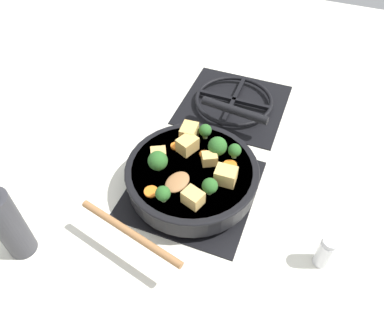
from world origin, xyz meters
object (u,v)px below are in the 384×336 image
(skillet_pan, at_px, (193,174))
(pepper_mill, at_px, (8,223))
(wooden_spoon, at_px, (151,211))
(salt_shaker, at_px, (326,252))

(skillet_pan, xyz_separation_m, pepper_mill, (-0.29, -0.29, 0.04))
(wooden_spoon, xyz_separation_m, salt_shaker, (0.37, 0.07, -0.05))
(skillet_pan, bearing_deg, salt_shaker, -14.82)
(skillet_pan, bearing_deg, pepper_mill, -134.80)
(skillet_pan, relative_size, salt_shaker, 5.04)
(skillet_pan, relative_size, pepper_mill, 1.98)
(wooden_spoon, distance_m, pepper_mill, 0.29)
(skillet_pan, height_order, salt_shaker, salt_shaker)
(skillet_pan, distance_m, pepper_mill, 0.42)
(skillet_pan, distance_m, salt_shaker, 0.35)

